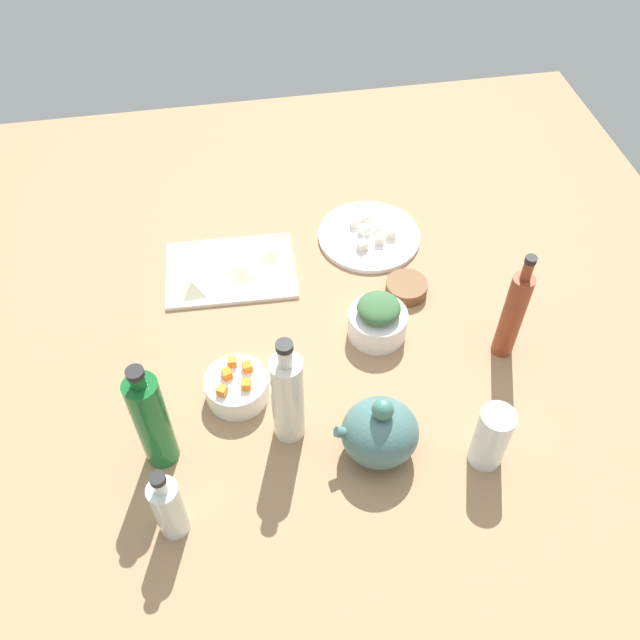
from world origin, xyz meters
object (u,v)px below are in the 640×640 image
(plate_tofu, at_px, (369,236))
(bottle_0, at_px, (513,314))
(bowl_small_side, at_px, (406,288))
(bottle_2, at_px, (288,397))
(cutting_board, at_px, (231,270))
(bottle_3, at_px, (168,507))
(bowl_carrots, at_px, (237,387))
(drinking_glass_0, at_px, (491,437))
(bowl_greens, at_px, (377,324))
(teapot, at_px, (380,432))
(bottle_1, at_px, (152,421))

(plate_tofu, distance_m, bottle_0, 0.45)
(bowl_small_side, bearing_deg, bottle_2, 45.04)
(cutting_board, xyz_separation_m, bottle_3, (0.15, 0.61, 0.07))
(bottle_2, relative_size, bottle_3, 1.48)
(bowl_carrots, height_order, drinking_glass_0, drinking_glass_0)
(bowl_greens, xyz_separation_m, teapot, (0.06, 0.28, 0.03))
(plate_tofu, xyz_separation_m, bowl_greens, (0.05, 0.30, 0.03))
(plate_tofu, distance_m, bowl_greens, 0.30)
(bottle_1, height_order, bottle_2, same)
(bowl_carrots, bearing_deg, teapot, 145.94)
(cutting_board, distance_m, drinking_glass_0, 0.72)
(bottle_2, distance_m, drinking_glass_0, 0.38)
(plate_tofu, height_order, bottle_1, bottle_1)
(bowl_carrots, relative_size, bottle_3, 0.69)
(bowl_greens, bearing_deg, bottle_0, 160.18)
(bowl_small_side, relative_size, teapot, 0.59)
(bowl_small_side, xyz_separation_m, bottle_0, (-0.16, 0.20, 0.10))
(bottle_3, height_order, drinking_glass_0, bottle_3)
(cutting_board, relative_size, bottle_1, 1.12)
(bowl_small_side, xyz_separation_m, teapot, (0.16, 0.39, 0.05))
(bowl_carrots, relative_size, bottle_1, 0.47)
(plate_tofu, relative_size, bottle_2, 0.93)
(bottle_2, bearing_deg, plate_tofu, -118.07)
(cutting_board, bearing_deg, bowl_carrots, 87.33)
(cutting_board, height_order, bottle_1, bottle_1)
(bottle_0, bearing_deg, bowl_small_side, -51.11)
(bowl_carrots, relative_size, bowl_small_side, 1.34)
(bowl_greens, height_order, bowl_small_side, bowl_greens)
(bowl_carrots, bearing_deg, cutting_board, -92.67)
(teapot, xyz_separation_m, bottle_1, (0.40, -0.06, 0.06))
(cutting_board, relative_size, bottle_3, 1.65)
(bottle_2, bearing_deg, bowl_small_side, -134.96)
(bowl_greens, bearing_deg, bottle_3, 39.50)
(cutting_board, xyz_separation_m, bottle_2, (-0.08, 0.45, 0.11))
(bowl_small_side, bearing_deg, bottle_1, 30.42)
(cutting_board, bearing_deg, bottle_0, 148.81)
(bowl_carrots, height_order, bottle_1, bottle_1)
(cutting_board, distance_m, teapot, 0.57)
(bottle_1, height_order, bottle_3, bottle_1)
(bottle_0, bearing_deg, bowl_greens, -19.82)
(bowl_greens, distance_m, drinking_glass_0, 0.36)
(bottle_1, xyz_separation_m, drinking_glass_0, (-0.60, 0.11, -0.05))
(bottle_1, distance_m, bottle_2, 0.24)
(plate_tofu, bearing_deg, bottle_1, 45.37)
(bottle_3, bearing_deg, bottle_2, -144.86)
(bottle_3, bearing_deg, bowl_small_side, -138.74)
(teapot, relative_size, bottle_0, 0.59)
(teapot, bearing_deg, drinking_glass_0, 165.09)
(bowl_small_side, bearing_deg, plate_tofu, -77.26)
(plate_tofu, bearing_deg, bottle_3, 53.34)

